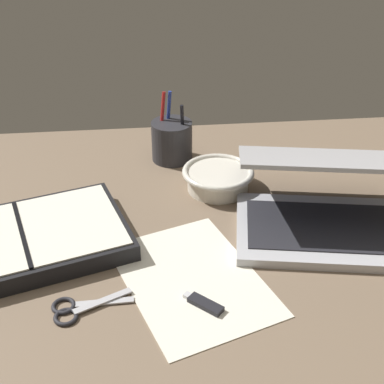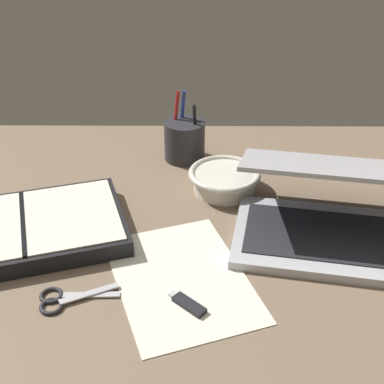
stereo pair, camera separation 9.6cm
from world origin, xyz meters
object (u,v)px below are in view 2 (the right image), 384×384
at_px(bowl, 224,179).
at_px(pen_cup, 184,140).
at_px(scissors, 61,299).
at_px(planner, 24,230).
at_px(laptop, 326,213).

xyz_separation_m(bowl, pen_cup, (-0.09, 0.15, 0.02)).
bearing_deg(scissors, planner, 107.81).
bearing_deg(bowl, scissors, -129.00).
height_order(bowl, planner, bowl).
bearing_deg(bowl, pen_cup, 120.87).
bearing_deg(scissors, pen_cup, 55.20).
height_order(laptop, scissors, laptop).
bearing_deg(pen_cup, bowl, -59.13).
bearing_deg(scissors, bowl, 37.37).
bearing_deg(bowl, laptop, -41.76).
distance_m(laptop, bowl, 0.24).
xyz_separation_m(pen_cup, planner, (-0.29, -0.32, -0.03)).
bearing_deg(pen_cup, scissors, -111.16).
bearing_deg(laptop, planner, -168.41).
bearing_deg(laptop, scissors, -148.09).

